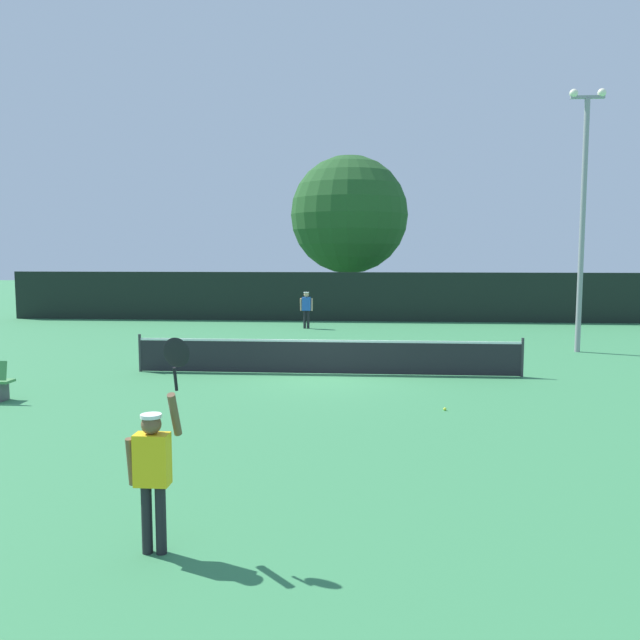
{
  "coord_description": "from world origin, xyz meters",
  "views": [
    {
      "loc": [
        1.16,
        -17.69,
        3.35
      ],
      "look_at": [
        -0.37,
        2.29,
        1.28
      ],
      "focal_mm": 36.22,
      "sensor_mm": 36.0,
      "label": 1
    }
  ],
  "objects": [
    {
      "name": "ground_plane",
      "position": [
        0.0,
        0.0,
        0.0
      ],
      "size": [
        120.0,
        120.0,
        0.0
      ],
      "primitive_type": "plane",
      "color": "#387F4C"
    },
    {
      "name": "tennis_net",
      "position": [
        0.0,
        0.0,
        0.51
      ],
      "size": [
        10.74,
        0.08,
        1.07
      ],
      "color": "#232328",
      "rests_on": "ground"
    },
    {
      "name": "perimeter_fence",
      "position": [
        0.0,
        14.15,
        1.21
      ],
      "size": [
        33.96,
        0.12,
        2.43
      ],
      "primitive_type": "cube",
      "color": "black",
      "rests_on": "ground"
    },
    {
      "name": "player_serving",
      "position": [
        -1.21,
        -10.91,
        1.05
      ],
      "size": [
        0.67,
        0.39,
        2.43
      ],
      "color": "yellow",
      "rests_on": "ground"
    },
    {
      "name": "player_receiving",
      "position": [
        -1.63,
        10.9,
        1.0
      ],
      "size": [
        0.57,
        0.24,
        1.63
      ],
      "rotation": [
        0.0,
        0.0,
        3.14
      ],
      "color": "blue",
      "rests_on": "ground"
    },
    {
      "name": "tennis_ball",
      "position": [
        2.8,
        -4.0,
        0.03
      ],
      "size": [
        0.07,
        0.07,
        0.07
      ],
      "primitive_type": "sphere",
      "color": "#CCE033",
      "rests_on": "ground"
    },
    {
      "name": "light_pole",
      "position": [
        8.27,
        4.73,
        4.94
      ],
      "size": [
        1.18,
        0.28,
        8.73
      ],
      "color": "gray",
      "rests_on": "ground"
    },
    {
      "name": "large_tree",
      "position": [
        -0.03,
        20.02,
        5.56
      ],
      "size": [
        6.78,
        6.78,
        8.96
      ],
      "color": "brown",
      "rests_on": "ground"
    },
    {
      "name": "parked_car_near",
      "position": [
        -2.65,
        21.51,
        0.78
      ],
      "size": [
        1.97,
        4.23,
        1.69
      ],
      "rotation": [
        0.0,
        0.0,
        -0.02
      ],
      "color": "#B7B7BC",
      "rests_on": "ground"
    },
    {
      "name": "parked_car_mid",
      "position": [
        9.76,
        21.17,
        0.78
      ],
      "size": [
        2.36,
        4.39,
        1.69
      ],
      "rotation": [
        0.0,
        0.0,
        -0.11
      ],
      "color": "white",
      "rests_on": "ground"
    }
  ]
}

